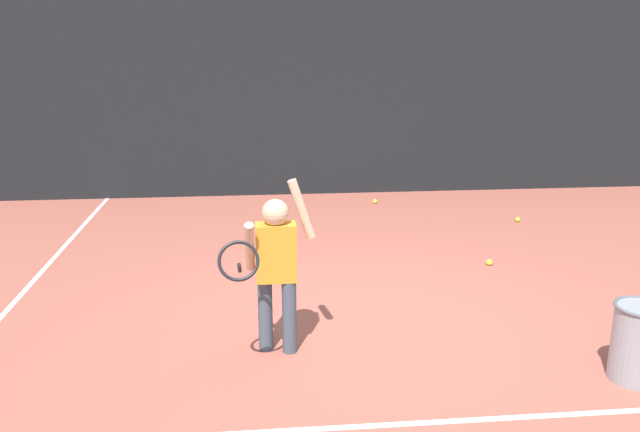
% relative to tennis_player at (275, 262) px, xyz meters
% --- Properties ---
extents(ground_plane, '(20.00, 20.00, 0.00)m').
position_rel_tennis_player_xyz_m(ground_plane, '(0.82, 0.40, -0.73)').
color(ground_plane, '#9E5142').
extents(court_line_baseline, '(9.00, 0.05, 0.00)m').
position_rel_tennis_player_xyz_m(court_line_baseline, '(0.82, -1.06, -0.72)').
color(court_line_baseline, white).
rests_on(court_line_baseline, ground).
extents(court_line_sideline, '(0.05, 9.00, 0.00)m').
position_rel_tennis_player_xyz_m(court_line_sideline, '(-2.36, 1.40, -0.72)').
color(court_line_sideline, white).
rests_on(court_line_sideline, ground).
extents(back_fence_windscreen, '(13.85, 0.08, 3.81)m').
position_rel_tennis_player_xyz_m(back_fence_windscreen, '(0.82, 5.20, 1.18)').
color(back_fence_windscreen, black).
rests_on(back_fence_windscreen, ground).
extents(fence_post_1, '(0.09, 0.09, 3.96)m').
position_rel_tennis_player_xyz_m(fence_post_1, '(-1.43, 5.26, 1.25)').
color(fence_post_1, slate).
rests_on(fence_post_1, ground).
extents(fence_post_2, '(0.09, 0.09, 3.96)m').
position_rel_tennis_player_xyz_m(fence_post_2, '(3.08, 5.26, 1.25)').
color(fence_post_2, slate).
rests_on(fence_post_2, ground).
extents(tennis_player, '(0.71, 0.59, 1.35)m').
position_rel_tennis_player_xyz_m(tennis_player, '(0.00, 0.00, 0.00)').
color(tennis_player, '#3F4C59').
rests_on(tennis_player, ground).
extents(ball_hopper, '(0.38, 0.38, 0.56)m').
position_rel_tennis_player_xyz_m(ball_hopper, '(2.51, -0.67, -0.44)').
color(ball_hopper, gray).
rests_on(ball_hopper, ground).
extents(tennis_ball_0, '(0.07, 0.07, 0.07)m').
position_rel_tennis_player_xyz_m(tennis_ball_0, '(3.27, 3.32, -0.69)').
color(tennis_ball_0, '#CCE033').
rests_on(tennis_ball_0, ground).
extents(tennis_ball_2, '(0.07, 0.07, 0.07)m').
position_rel_tennis_player_xyz_m(tennis_ball_2, '(1.58, 4.46, -0.69)').
color(tennis_ball_2, '#CCE033').
rests_on(tennis_ball_2, ground).
extents(tennis_ball_5, '(0.07, 0.07, 0.07)m').
position_rel_tennis_player_xyz_m(tennis_ball_5, '(0.22, 3.27, -0.69)').
color(tennis_ball_5, '#CCE033').
rests_on(tennis_ball_5, ground).
extents(tennis_ball_7, '(0.07, 0.07, 0.07)m').
position_rel_tennis_player_xyz_m(tennis_ball_7, '(2.32, 1.73, -0.69)').
color(tennis_ball_7, '#CCE033').
rests_on(tennis_ball_7, ground).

